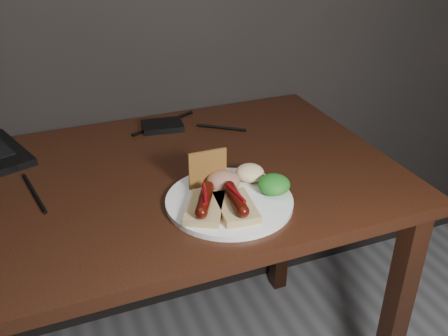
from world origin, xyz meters
TOP-DOWN VIEW (x-y plane):
  - desk at (0.00, 1.38)m, footprint 1.40×0.70m
  - hard_drive at (0.22, 1.63)m, footprint 0.12×0.09m
  - desk_cables at (-0.02, 1.52)m, footprint 0.91×0.40m
  - plate at (0.25, 1.21)m, footprint 0.33×0.33m
  - bread_sausage_left at (0.19, 1.18)m, footprint 0.12×0.13m
  - bread_sausage_center at (0.25, 1.16)m, footprint 0.08×0.12m
  - crispbread at (0.23, 1.28)m, footprint 0.09×0.01m
  - salad_greens at (0.35, 1.20)m, footprint 0.07×0.07m
  - salsa_mound at (0.25, 1.25)m, footprint 0.07×0.07m
  - coleslaw_mound at (0.32, 1.27)m, footprint 0.06×0.06m

SIDE VIEW (x-z plane):
  - desk at x=0.00m, z-range 0.29..1.04m
  - desk_cables at x=-0.02m, z-range 0.75..0.76m
  - plate at x=0.25m, z-range 0.75..0.76m
  - hard_drive at x=0.22m, z-range 0.75..0.77m
  - bread_sausage_left at x=0.19m, z-range 0.76..0.80m
  - bread_sausage_center at x=0.25m, z-range 0.76..0.80m
  - coleslaw_mound at x=0.32m, z-range 0.76..0.80m
  - salad_greens at x=0.35m, z-range 0.76..0.80m
  - salsa_mound at x=0.25m, z-range 0.76..0.80m
  - crispbread at x=0.23m, z-range 0.76..0.85m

